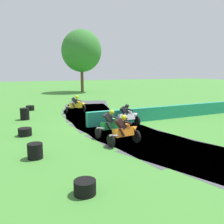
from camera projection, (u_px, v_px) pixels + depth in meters
ground_plane at (108, 125)px, 15.14m from camera, size 120.00×120.00×0.00m
track_asphalt at (118, 124)px, 15.43m from camera, size 7.51×24.91×0.01m
safety_barrier at (177, 111)px, 17.35m from camera, size 13.62×0.89×0.90m
motorcycle_lead_yellow at (77, 105)px, 19.23m from camera, size 1.71×0.85×1.43m
motorcycle_chase_white at (127, 116)px, 14.78m from camera, size 1.68×0.89×1.42m
motorcycle_trailing_green at (111, 124)px, 12.45m from camera, size 1.68×0.79×1.42m
motorcycle_fourth_orange at (124, 131)px, 11.17m from camera, size 1.67×0.93×1.43m
tire_stack_near at (30, 108)px, 20.46m from camera, size 0.68×0.68×0.40m
tire_stack_mid_a at (25, 114)px, 16.67m from camera, size 0.60×0.60×0.80m
tire_stack_mid_b at (25, 132)px, 12.68m from camera, size 0.69×0.69×0.40m
tire_stack_far at (35, 151)px, 9.43m from camera, size 0.59×0.59×0.60m
tire_stack_extra_a at (85, 187)px, 6.74m from camera, size 0.62×0.62×0.40m
tree_far_left at (81, 51)px, 35.86m from camera, size 5.87×5.87×9.17m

